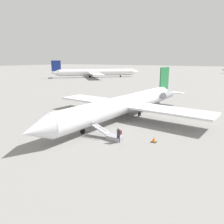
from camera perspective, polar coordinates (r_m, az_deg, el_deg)
name	(u,v)px	position (r m, az deg, el deg)	size (l,w,h in m)	color
ground_plane	(123,119)	(34.03, 2.98, -1.71)	(600.00, 600.00, 0.00)	gray
airplane_main	(127,103)	(34.38, 4.00, 2.24)	(34.67, 26.38, 7.44)	silver
airplane_taxiing_distant	(96,72)	(114.61, -4.30, 10.29)	(36.49, 35.18, 8.51)	white
boarding_stairs	(112,136)	(25.23, -0.04, -6.28)	(1.24, 4.07, 1.80)	#99999E
passenger	(119,134)	(24.07, 1.77, -5.72)	(0.36, 0.55, 1.74)	#23232D
traffic_cone_near_stairs	(154,140)	(24.84, 10.89, -7.10)	(0.57, 0.57, 0.62)	black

